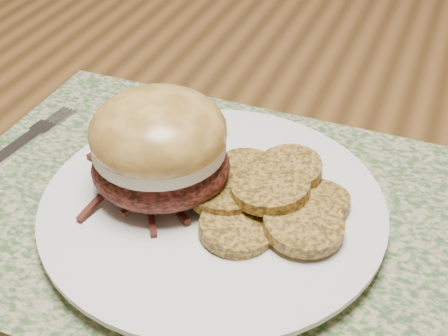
# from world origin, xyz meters

# --- Properties ---
(dining_table) EXTENTS (1.50, 0.90, 0.75)m
(dining_table) POSITION_xyz_m (0.00, 0.00, 0.67)
(dining_table) COLOR brown
(dining_table) RESTS_ON ground
(placemat) EXTENTS (0.45, 0.33, 0.00)m
(placemat) POSITION_xyz_m (0.18, -0.26, 0.75)
(placemat) COLOR #39582D
(placemat) RESTS_ON dining_table
(dinner_plate) EXTENTS (0.26, 0.26, 0.02)m
(dinner_plate) POSITION_xyz_m (0.19, -0.26, 0.76)
(dinner_plate) COLOR white
(dinner_plate) RESTS_ON placemat
(pork_sandwich) EXTENTS (0.14, 0.13, 0.08)m
(pork_sandwich) POSITION_xyz_m (0.14, -0.26, 0.81)
(pork_sandwich) COLOR black
(pork_sandwich) RESTS_ON dinner_plate
(roasted_potatoes) EXTENTS (0.15, 0.15, 0.03)m
(roasted_potatoes) POSITION_xyz_m (0.23, -0.25, 0.78)
(roasted_potatoes) COLOR olive
(roasted_potatoes) RESTS_ON dinner_plate
(fork) EXTENTS (0.04, 0.17, 0.00)m
(fork) POSITION_xyz_m (-0.02, -0.25, 0.76)
(fork) COLOR silver
(fork) RESTS_ON placemat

